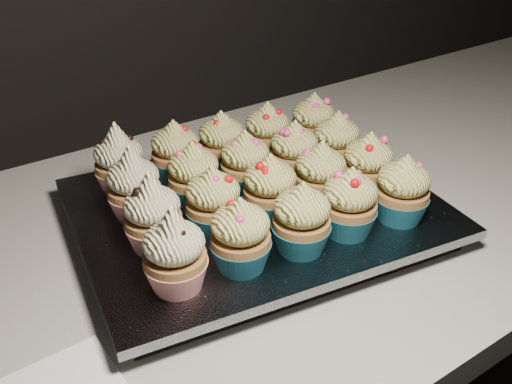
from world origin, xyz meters
TOP-DOWN VIEW (x-y plane):
  - worktop at (0.00, 1.70)m, footprint 2.44×0.64m
  - baking_tray at (0.14, 1.67)m, footprint 0.43×0.35m
  - foil_lining at (0.14, 1.67)m, footprint 0.47×0.39m
  - cupcake_0 at (-0.02, 1.59)m, footprint 0.06×0.06m
  - cupcake_1 at (0.05, 1.58)m, footprint 0.06×0.06m
  - cupcake_2 at (0.12, 1.57)m, footprint 0.06×0.06m
  - cupcake_3 at (0.19, 1.56)m, footprint 0.06×0.06m
  - cupcake_4 at (0.25, 1.55)m, footprint 0.06×0.06m
  - cupcake_5 at (-0.00, 1.66)m, footprint 0.06×0.06m
  - cupcake_6 at (0.06, 1.65)m, footprint 0.06×0.06m
  - cupcake_7 at (0.13, 1.64)m, footprint 0.06×0.06m
  - cupcake_8 at (0.20, 1.63)m, footprint 0.06×0.06m
  - cupcake_9 at (0.26, 1.62)m, footprint 0.06×0.06m
  - cupcake_10 at (0.00, 1.73)m, footprint 0.06×0.06m
  - cupcake_11 at (0.07, 1.71)m, footprint 0.06×0.06m
  - cupcake_12 at (0.14, 1.70)m, footprint 0.06×0.06m
  - cupcake_13 at (0.21, 1.69)m, footprint 0.06×0.06m
  - cupcake_14 at (0.27, 1.68)m, footprint 0.06×0.06m
  - cupcake_15 at (0.01, 1.79)m, footprint 0.06×0.06m
  - cupcake_16 at (0.08, 1.78)m, footprint 0.06×0.06m
  - cupcake_17 at (0.15, 1.77)m, footprint 0.06×0.06m
  - cupcake_18 at (0.22, 1.76)m, footprint 0.06×0.06m
  - cupcake_19 at (0.29, 1.75)m, footprint 0.06×0.06m

SIDE VIEW (x-z plane):
  - worktop at x=0.00m, z-range 0.86..0.90m
  - baking_tray at x=0.14m, z-range 0.90..0.92m
  - foil_lining at x=0.14m, z-range 0.92..0.93m
  - cupcake_1 at x=0.05m, z-range 0.93..1.01m
  - cupcake_2 at x=0.12m, z-range 0.93..1.01m
  - cupcake_3 at x=0.19m, z-range 0.93..1.01m
  - cupcake_4 at x=0.25m, z-range 0.93..1.01m
  - cupcake_6 at x=0.06m, z-range 0.93..1.01m
  - cupcake_7 at x=0.13m, z-range 0.93..1.01m
  - cupcake_8 at x=0.20m, z-range 0.93..1.01m
  - cupcake_9 at x=0.26m, z-range 0.93..1.01m
  - cupcake_11 at x=0.07m, z-range 0.93..1.01m
  - cupcake_12 at x=0.14m, z-range 0.93..1.01m
  - cupcake_13 at x=0.21m, z-range 0.93..1.01m
  - cupcake_14 at x=0.27m, z-range 0.93..1.01m
  - cupcake_16 at x=0.08m, z-range 0.93..1.01m
  - cupcake_17 at x=0.15m, z-range 0.93..1.01m
  - cupcake_18 at x=0.22m, z-range 0.93..1.01m
  - cupcake_19 at x=0.29m, z-range 0.93..1.01m
  - cupcake_0 at x=-0.02m, z-range 0.93..1.02m
  - cupcake_5 at x=0.00m, z-range 0.93..1.02m
  - cupcake_10 at x=0.00m, z-range 0.93..1.02m
  - cupcake_15 at x=0.01m, z-range 0.93..1.02m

